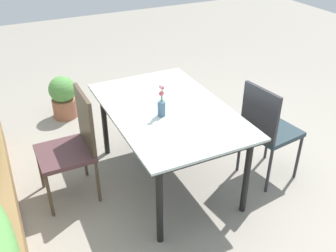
{
  "coord_description": "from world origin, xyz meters",
  "views": [
    {
      "loc": [
        -2.5,
        1.24,
        2.28
      ],
      "look_at": [
        0.04,
        0.02,
        0.58
      ],
      "focal_mm": 40.69,
      "sensor_mm": 36.0,
      "label": 1
    }
  ],
  "objects_px": {
    "dining_table": "(168,115)",
    "chair_far_side": "(73,142)",
    "flower_vase": "(161,104)",
    "potted_plant": "(63,96)",
    "chair_near_left": "(267,127)"
  },
  "relations": [
    {
      "from": "dining_table",
      "to": "chair_far_side",
      "type": "relative_size",
      "value": 1.57
    },
    {
      "from": "chair_far_side",
      "to": "flower_vase",
      "type": "relative_size",
      "value": 3.43
    },
    {
      "from": "chair_far_side",
      "to": "flower_vase",
      "type": "height_order",
      "value": "flower_vase"
    },
    {
      "from": "dining_table",
      "to": "flower_vase",
      "type": "xyz_separation_m",
      "value": [
        -0.09,
        0.1,
        0.17
      ]
    },
    {
      "from": "dining_table",
      "to": "flower_vase",
      "type": "bearing_deg",
      "value": 130.92
    },
    {
      "from": "chair_far_side",
      "to": "potted_plant",
      "type": "bearing_deg",
      "value": -8.53
    },
    {
      "from": "potted_plant",
      "to": "dining_table",
      "type": "bearing_deg",
      "value": -159.69
    },
    {
      "from": "dining_table",
      "to": "chair_near_left",
      "type": "xyz_separation_m",
      "value": [
        -0.35,
        -0.8,
        -0.14
      ]
    },
    {
      "from": "chair_far_side",
      "to": "potted_plant",
      "type": "distance_m",
      "value": 1.46
    },
    {
      "from": "chair_far_side",
      "to": "chair_near_left",
      "type": "xyz_separation_m",
      "value": [
        -0.53,
        -1.59,
        0.02
      ]
    },
    {
      "from": "flower_vase",
      "to": "potted_plant",
      "type": "distance_m",
      "value": 1.86
    },
    {
      "from": "chair_far_side",
      "to": "dining_table",
      "type": "bearing_deg",
      "value": -103.82
    },
    {
      "from": "flower_vase",
      "to": "potted_plant",
      "type": "xyz_separation_m",
      "value": [
        1.7,
        0.5,
        -0.59
      ]
    },
    {
      "from": "dining_table",
      "to": "chair_far_side",
      "type": "xyz_separation_m",
      "value": [
        0.18,
        0.79,
        -0.16
      ]
    },
    {
      "from": "chair_near_left",
      "to": "flower_vase",
      "type": "relative_size",
      "value": 3.39
    }
  ]
}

